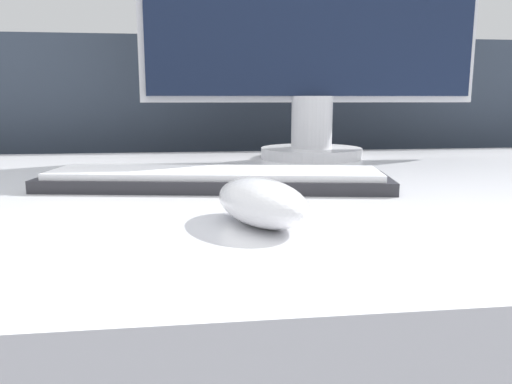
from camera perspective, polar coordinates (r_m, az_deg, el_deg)
name	(u,v)px	position (r m, az deg, el deg)	size (l,w,h in m)	color
partition_panel	(233,243)	(1.29, -2.60, -5.85)	(5.00, 0.03, 1.02)	#333D4C
computer_mouse_near	(261,202)	(0.46, 0.62, -1.14)	(0.10, 0.14, 0.04)	white
keyboard	(215,179)	(0.65, -4.69, 1.49)	(0.46, 0.19, 0.02)	#28282D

